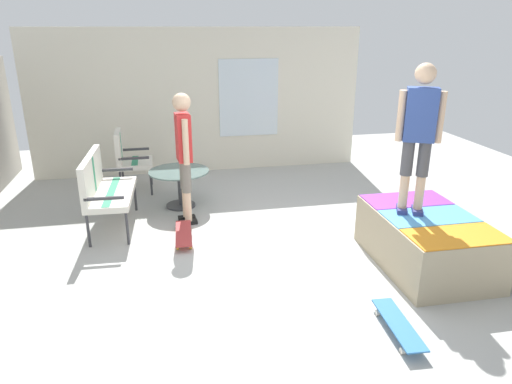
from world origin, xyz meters
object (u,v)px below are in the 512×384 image
skate_ramp (429,240)px  patio_chair_near_house (127,156)px  skateboard_by_bench (184,234)px  patio_table (179,181)px  patio_bench (102,185)px  person_skater (419,129)px  skateboard_spare (398,325)px  person_watching (184,148)px

skate_ramp → patio_chair_near_house: bearing=46.6°
skate_ramp → skateboard_by_bench: skate_ramp is taller
patio_table → skateboard_by_bench: 1.25m
skate_ramp → patio_table: 3.63m
skate_ramp → patio_bench: (1.82, 3.73, 0.31)m
skate_ramp → person_skater: person_skater is taller
patio_chair_near_house → skate_ramp: bearing=-133.4°
skate_ramp → patio_table: size_ratio=2.06×
patio_bench → patio_chair_near_house: (1.47, -0.25, -0.00)m
patio_chair_near_house → patio_bench: bearing=170.4°
patio_table → skateboard_spare: bearing=-153.6°
skate_ramp → skateboard_spare: size_ratio=2.29×
patio_chair_near_house → person_skater: person_skater is taller
patio_chair_near_house → person_skater: size_ratio=0.62×
patio_table → patio_chair_near_house: bearing=42.2°
skateboard_by_bench → skateboard_spare: size_ratio=1.00×
patio_bench → person_watching: (-0.02, -1.10, 0.45)m
skate_ramp → patio_bench: bearing=63.9°
skate_ramp → patio_chair_near_house: (3.29, 3.48, 0.31)m
patio_chair_near_house → skateboard_by_bench: size_ratio=1.26×
skate_ramp → skateboard_by_bench: (1.22, 2.71, -0.22)m
skateboard_by_bench → patio_bench: bearing=59.1°
person_watching → skateboard_spare: bearing=-149.9°
person_skater → patio_table: bearing=47.6°
patio_bench → skateboard_spare: 4.09m
skate_ramp → patio_chair_near_house: size_ratio=1.82×
person_watching → patio_chair_near_house: bearing=29.8°
patio_bench → skateboard_spare: bearing=-136.5°
skate_ramp → skateboard_spare: (-1.12, 0.94, -0.22)m
skate_ramp → patio_bench: size_ratio=1.46×
person_skater → skateboard_spare: (-1.27, 0.74, -1.48)m
patio_chair_near_house → skateboard_spare: bearing=-150.0°
patio_bench → patio_table: 1.21m
person_skater → skate_ramp: bearing=-126.9°
skateboard_by_bench → skateboard_spare: same height
person_skater → patio_bench: bearing=64.6°
patio_bench → skateboard_by_bench: size_ratio=1.58×
person_watching → patio_bench: bearing=88.9°
patio_bench → person_skater: size_ratio=0.77×
patio_chair_near_house → patio_table: size_ratio=1.13×
skate_ramp → skateboard_by_bench: bearing=65.8°
patio_bench → skate_ramp: bearing=-116.1°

